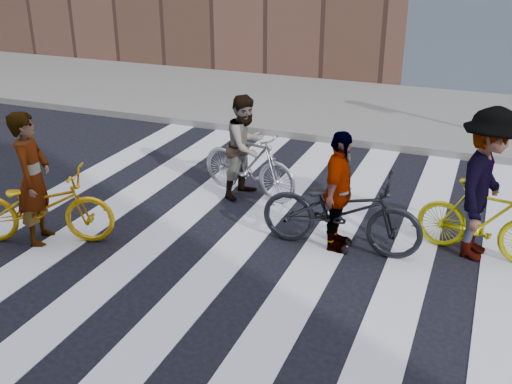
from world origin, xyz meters
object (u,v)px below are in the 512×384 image
Objects in this scene: rider_left at (33,179)px; rider_mid at (246,146)px; rider_rear at (338,192)px; bike_silver_mid at (249,164)px; rider_right at (485,185)px; bike_dark_rear at (341,211)px; bike_yellow_left at (40,206)px; bike_yellow_right at (484,221)px.

rider_left is 3.15m from rider_mid.
bike_silver_mid is at bearing 53.63° from rider_rear.
bike_silver_mid is 0.90× the size of rider_right.
rider_left is (-3.78, -1.27, 0.35)m from bike_dark_rear.
rider_right is (3.50, -0.72, 0.17)m from rider_mid.
rider_mid is (1.89, 2.48, 0.30)m from bike_yellow_left.
rider_rear is (3.73, 1.27, -0.10)m from rider_left.
bike_dark_rear reaches higher than bike_yellow_left.
bike_silver_mid is 2.16m from bike_dark_rear.
bike_yellow_left is 0.99× the size of rider_right.
rider_left is 1.11× the size of rider_mid.
rider_left is at bearing 68.16° from bike_yellow_left.
bike_yellow_right is at bearing -86.55° from bike_silver_mid.
rider_rear is at bearing 115.08° from rider_right.
rider_left reaches higher than rider_mid.
bike_yellow_left is 5.72m from bike_yellow_right.
rider_left is 3.94m from rider_rear.
bike_dark_rear is (-1.71, -0.49, 0.05)m from bike_yellow_right.
bike_yellow_left is at bearing 107.23° from bike_dark_rear.
bike_dark_rear is 2.21m from rider_mid.
bike_dark_rear is at bearing -93.03° from bike_yellow_left.
rider_mid reaches higher than bike_yellow_right.
bike_yellow_right is at bearing -76.15° from rider_rear.
bike_yellow_right is at bearing -86.39° from rider_mid.
bike_dark_rear reaches higher than bike_silver_mid.
rider_rear reaches higher than bike_dark_rear.
bike_yellow_left is 3.94m from bike_dark_rear.
rider_mid is at bearing 54.39° from rider_rear.
bike_yellow_left reaches higher than bike_yellow_right.
rider_mid is at bearing 55.12° from bike_dark_rear.
bike_yellow_left is at bearing 117.11° from bike_yellow_right.
rider_mid reaches higher than bike_dark_rear.
rider_left reaches higher than bike_yellow_left.
bike_yellow_right is 1.03× the size of rider_mid.
rider_right is at bearing -93.95° from rider_left.
rider_left is (-1.99, -2.48, 0.37)m from bike_silver_mid.
bike_yellow_right is 0.48m from rider_right.
rider_mid reaches higher than rider_rear.
rider_left is at bearing 107.23° from rider_rear.
rider_left is at bearing 156.20° from bike_silver_mid.
bike_yellow_right is 3.64m from rider_mid.
bike_silver_mid is at bearing 54.39° from bike_dark_rear.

